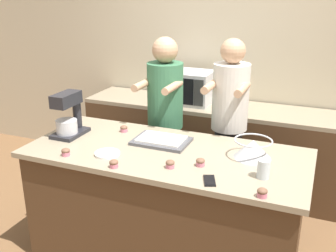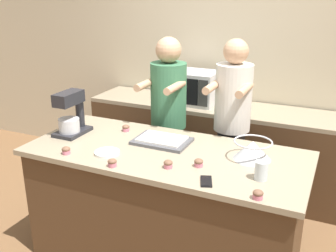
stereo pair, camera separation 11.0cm
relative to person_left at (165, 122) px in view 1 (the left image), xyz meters
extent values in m
cube|color=beige|center=(0.31, 0.97, 0.46)|extent=(10.00, 0.06, 2.70)
cube|color=#4C331E|center=(0.31, -0.72, -0.44)|extent=(2.00, 0.86, 0.89)
cube|color=gray|center=(0.31, -0.72, 0.03)|extent=(2.08, 0.92, 0.04)
cube|color=#4C331E|center=(0.31, 0.62, -0.45)|extent=(2.80, 0.60, 0.87)
cube|color=gray|center=(0.31, 0.62, 0.01)|extent=(2.80, 0.60, 0.04)
cylinder|color=#33384C|center=(0.00, 0.00, -0.46)|extent=(0.25, 0.25, 0.84)
cylinder|color=#38704C|center=(0.00, 0.00, 0.26)|extent=(0.33, 0.33, 0.60)
sphere|color=tan|center=(0.00, 0.00, 0.67)|extent=(0.23, 0.23, 0.23)
cylinder|color=tan|center=(-0.14, -0.17, 0.39)|extent=(0.06, 0.34, 0.06)
cylinder|color=tan|center=(0.14, -0.17, 0.39)|extent=(0.06, 0.34, 0.06)
cylinder|color=#232328|center=(0.60, 0.00, -0.43)|extent=(0.24, 0.24, 0.91)
cylinder|color=silver|center=(0.60, 0.00, 0.31)|extent=(0.31, 0.31, 0.57)
sphere|color=tan|center=(0.60, 0.00, 0.70)|extent=(0.21, 0.21, 0.21)
cylinder|color=tan|center=(0.47, -0.17, 0.43)|extent=(0.06, 0.34, 0.06)
cylinder|color=tan|center=(0.73, -0.17, 0.43)|extent=(0.06, 0.34, 0.06)
cube|color=#232328|center=(-0.54, -0.71, 0.06)|extent=(0.20, 0.30, 0.03)
cylinder|color=#232328|center=(-0.54, -0.60, 0.19)|extent=(0.07, 0.07, 0.23)
cube|color=#232328|center=(-0.54, -0.73, 0.35)|extent=(0.13, 0.26, 0.10)
cylinder|color=#BCBCC1|center=(-0.54, -0.75, 0.13)|extent=(0.17, 0.17, 0.11)
cone|color=#BCBCC1|center=(0.92, -0.59, 0.11)|extent=(0.26, 0.26, 0.13)
torus|color=#BCBCC1|center=(0.92, -0.59, 0.18)|extent=(0.27, 0.27, 0.01)
cube|color=#4C4C51|center=(0.21, -0.58, 0.06)|extent=(0.43, 0.30, 0.02)
cube|color=white|center=(0.21, -0.58, 0.08)|extent=(0.35, 0.24, 0.02)
cube|color=#B7B7BC|center=(0.00, 0.62, 0.19)|extent=(0.49, 0.39, 0.34)
cube|color=black|center=(-0.04, 0.43, 0.19)|extent=(0.33, 0.01, 0.27)
cube|color=#2D2D2D|center=(0.18, 0.43, 0.19)|extent=(0.10, 0.01, 0.27)
cube|color=black|center=(0.74, -1.06, 0.05)|extent=(0.12, 0.16, 0.01)
cube|color=black|center=(0.74, -1.06, 0.06)|extent=(0.10, 0.14, 0.00)
cylinder|color=silver|center=(1.04, -0.88, 0.11)|extent=(0.08, 0.08, 0.12)
cylinder|color=white|center=(-0.06, -0.94, 0.06)|extent=(0.18, 0.18, 0.02)
cylinder|color=#D17084|center=(0.62, -0.87, 0.06)|extent=(0.06, 0.06, 0.03)
ellipsoid|color=brown|center=(0.62, -0.87, 0.08)|extent=(0.06, 0.06, 0.04)
cylinder|color=#D17084|center=(0.09, -1.11, 0.06)|extent=(0.06, 0.06, 0.03)
ellipsoid|color=brown|center=(0.09, -1.11, 0.08)|extent=(0.06, 0.06, 0.04)
cylinder|color=#D17084|center=(1.08, -1.12, 0.06)|extent=(0.06, 0.06, 0.03)
ellipsoid|color=brown|center=(1.08, -1.12, 0.08)|extent=(0.06, 0.06, 0.04)
cylinder|color=#D17084|center=(-0.32, -1.07, 0.06)|extent=(0.06, 0.06, 0.03)
ellipsoid|color=brown|center=(-0.32, -1.07, 0.08)|extent=(0.06, 0.06, 0.04)
cylinder|color=#D17084|center=(-0.17, -0.48, 0.06)|extent=(0.06, 0.06, 0.03)
ellipsoid|color=brown|center=(-0.17, -0.48, 0.08)|extent=(0.06, 0.06, 0.04)
cylinder|color=#D17084|center=(0.44, -0.97, 0.06)|extent=(0.06, 0.06, 0.03)
ellipsoid|color=brown|center=(0.44, -0.97, 0.08)|extent=(0.06, 0.06, 0.04)
camera|label=1|loc=(1.34, -3.18, 1.20)|focal=42.00mm
camera|label=2|loc=(1.44, -3.14, 1.20)|focal=42.00mm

